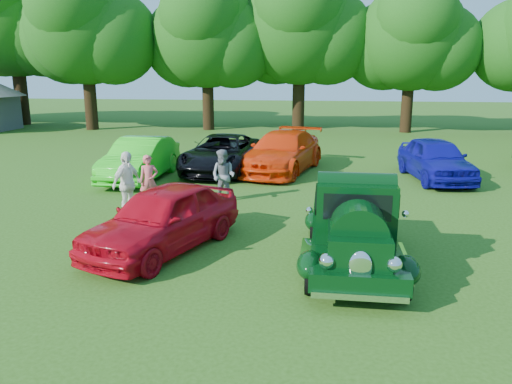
# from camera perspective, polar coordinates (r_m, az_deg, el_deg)

# --- Properties ---
(ground) EXTENTS (120.00, 120.00, 0.00)m
(ground) POSITION_cam_1_polar(r_m,az_deg,el_deg) (10.57, 0.69, -7.99)
(ground) COLOR #294D11
(ground) RESTS_ON ground
(hero_pickup) EXTENTS (2.15, 4.62, 1.80)m
(hero_pickup) POSITION_cam_1_polar(r_m,az_deg,el_deg) (10.40, 11.11, -4.05)
(hero_pickup) COLOR black
(hero_pickup) RESTS_ON ground
(red_convertible) EXTENTS (3.10, 4.62, 1.46)m
(red_convertible) POSITION_cam_1_polar(r_m,az_deg,el_deg) (11.25, -10.59, -2.95)
(red_convertible) COLOR #B70716
(red_convertible) RESTS_ON ground
(back_car_lime) EXTENTS (1.66, 4.66, 1.53)m
(back_car_lime) POSITION_cam_1_polar(r_m,az_deg,el_deg) (18.83, -13.10, 3.70)
(back_car_lime) COLOR #24CB1B
(back_car_lime) RESTS_ON ground
(back_car_black) EXTENTS (2.78, 5.41, 1.46)m
(back_car_black) POSITION_cam_1_polar(r_m,az_deg,el_deg) (19.81, -3.90, 4.40)
(back_car_black) COLOR black
(back_car_black) RESTS_ON ground
(back_car_orange) EXTENTS (3.40, 5.82, 1.58)m
(back_car_orange) POSITION_cam_1_polar(r_m,az_deg,el_deg) (19.80, 3.02, 4.59)
(back_car_orange) COLOR red
(back_car_orange) RESTS_ON ground
(back_car_blue) EXTENTS (2.46, 4.75, 1.54)m
(back_car_blue) POSITION_cam_1_polar(r_m,az_deg,el_deg) (19.43, 19.83, 3.56)
(back_car_blue) COLOR #0E0C8C
(back_car_blue) RESTS_ON ground
(spectator_pink) EXTENTS (0.67, 0.59, 1.53)m
(spectator_pink) POSITION_cam_1_polar(r_m,az_deg,el_deg) (15.00, -12.14, 1.27)
(spectator_pink) COLOR #DA595F
(spectator_pink) RESTS_ON ground
(spectator_grey) EXTENTS (0.94, 0.83, 1.61)m
(spectator_grey) POSITION_cam_1_polar(r_m,az_deg,el_deg) (15.17, -3.74, 1.85)
(spectator_grey) COLOR slate
(spectator_grey) RESTS_ON ground
(spectator_white) EXTENTS (0.77, 1.14, 1.80)m
(spectator_white) POSITION_cam_1_polar(r_m,az_deg,el_deg) (14.07, -14.53, 0.89)
(spectator_white) COLOR white
(spectator_white) RESTS_ON ground
(tree_line) EXTENTS (66.75, 10.61, 12.28)m
(tree_line) POSITION_cam_1_polar(r_m,az_deg,el_deg) (34.26, 0.55, 18.89)
(tree_line) COLOR black
(tree_line) RESTS_ON ground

